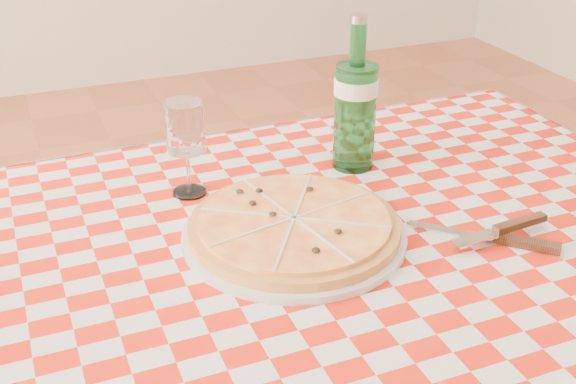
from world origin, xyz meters
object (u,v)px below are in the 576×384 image
at_px(dining_table, 314,296).
at_px(pizza_plate, 294,225).
at_px(water_bottle, 356,94).
at_px(wine_glass, 187,149).

height_order(dining_table, pizza_plate, pizza_plate).
xyz_separation_m(water_bottle, wine_glass, (-0.30, 0.01, -0.06)).
relative_size(pizza_plate, wine_glass, 2.07).
bearing_deg(dining_table, pizza_plate, 136.00).
xyz_separation_m(dining_table, pizza_plate, (-0.02, 0.02, 0.12)).
bearing_deg(water_bottle, pizza_plate, -135.61).
height_order(dining_table, wine_glass, wine_glass).
relative_size(dining_table, wine_glass, 7.33).
bearing_deg(dining_table, wine_glass, 120.72).
bearing_deg(pizza_plate, dining_table, -44.00).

